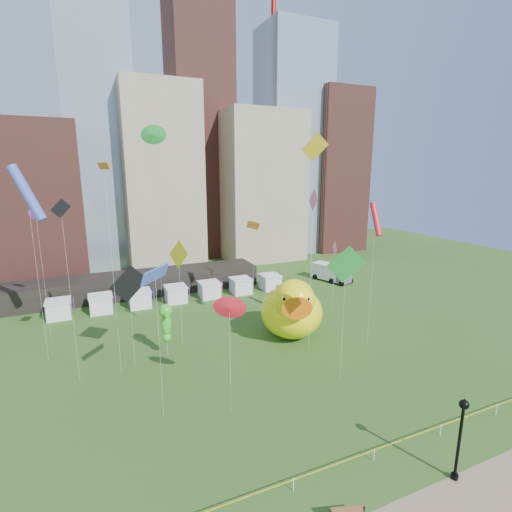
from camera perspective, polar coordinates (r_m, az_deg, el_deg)
name	(u,v)px	position (r m, az deg, el deg)	size (l,w,h in m)	color
ground	(293,491)	(26.79, 5.55, -31.36)	(160.00, 160.00, 0.00)	#2C551A
skyline	(149,154)	(78.63, -15.62, 14.34)	(101.00, 23.00, 68.00)	brown
crane_right	(277,33)	(94.60, 3.14, 30.11)	(23.00, 1.00, 76.00)	red
pavilion	(134,284)	(61.29, -17.60, -4.00)	(38.00, 6.00, 3.20)	black
vendor_tents	(176,295)	(56.48, -11.77, -5.61)	(33.24, 2.80, 2.40)	white
caution_tape	(294,481)	(26.32, 5.58, -30.29)	(50.00, 0.06, 0.90)	white
big_duck	(292,309)	(43.55, 5.36, -7.80)	(9.62, 10.56, 7.36)	#FFF00D
small_duck	(298,307)	(49.53, 6.21, -7.55)	(3.62, 4.49, 3.28)	white
seahorse_green	(166,320)	(39.82, -13.17, -9.18)	(1.41, 1.75, 5.65)	silver
seahorse_purple	(294,300)	(45.57, 5.58, -6.53)	(1.11, 1.41, 4.98)	silver
lamppost	(461,430)	(28.01, 28.05, -21.85)	(0.58, 0.58, 5.55)	black
box_truck	(330,272)	(66.68, 10.93, -2.41)	(4.42, 7.12, 2.85)	white
kite_0	(229,308)	(28.73, -3.96, -7.69)	(1.54, 1.10, 9.47)	silver
kite_1	(313,204)	(37.97, 8.50, 7.60)	(0.41, 2.17, 16.83)	silver
kite_2	(129,284)	(37.38, -18.31, -4.00)	(3.53, 0.09, 10.09)	silver
kite_3	(153,135)	(45.63, -15.06, 16.91)	(1.78, 1.50, 23.36)	silver
kite_4	(315,152)	(39.83, 8.69, 15.02)	(1.83, 2.17, 22.16)	silver
kite_5	(27,193)	(40.77, -30.82, 8.00)	(3.12, 2.13, 19.11)	silver
kite_6	(253,226)	(51.70, -0.42, 4.51)	(0.84, 3.01, 11.73)	silver
kite_7	(36,214)	(45.93, -29.85, 5.38)	(1.15, 0.93, 14.82)	silver
kite_8	(376,219)	(41.73, 17.31, 5.24)	(0.81, 2.13, 15.38)	silver
kite_9	(335,250)	(51.67, 11.58, 0.90)	(0.54, 1.62, 9.30)	silver
kite_10	(62,217)	(35.34, -26.83, 5.13)	(1.54, 0.51, 16.32)	silver
kite_11	(346,265)	(33.54, 13.18, -1.38)	(2.41, 2.27, 12.37)	silver
kite_12	(179,255)	(40.46, -11.39, 0.14)	(1.34, 2.83, 11.62)	silver
kite_13	(155,275)	(28.01, -14.70, -2.73)	(2.38, 2.72, 11.88)	silver
kite_14	(104,170)	(34.89, -21.56, 11.78)	(0.97, 1.87, 19.19)	silver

